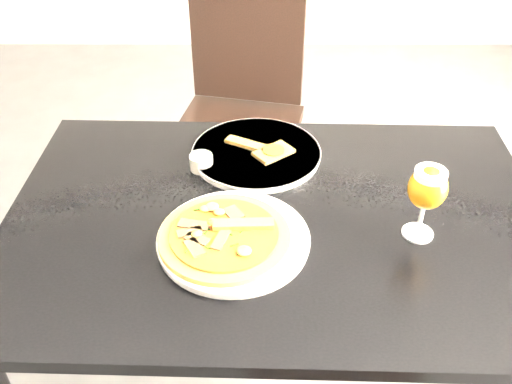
{
  "coord_description": "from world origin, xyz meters",
  "views": [
    {
      "loc": [
        0.14,
        -0.7,
        1.56
      ],
      "look_at": [
        0.14,
        0.25,
        0.83
      ],
      "focal_mm": 40.0,
      "sensor_mm": 36.0,
      "label": 1
    }
  ],
  "objects_px": {
    "pizza": "(225,236)",
    "beer_glass": "(428,189)",
    "chair_far": "(240,111)",
    "dining_table": "(275,245)"
  },
  "relations": [
    {
      "from": "pizza",
      "to": "beer_glass",
      "type": "relative_size",
      "value": 1.62
    },
    {
      "from": "dining_table",
      "to": "pizza",
      "type": "bearing_deg",
      "value": -136.45
    },
    {
      "from": "chair_far",
      "to": "pizza",
      "type": "bearing_deg",
      "value": -78.43
    },
    {
      "from": "dining_table",
      "to": "pizza",
      "type": "height_order",
      "value": "pizza"
    },
    {
      "from": "chair_far",
      "to": "pizza",
      "type": "height_order",
      "value": "chair_far"
    },
    {
      "from": "dining_table",
      "to": "pizza",
      "type": "relative_size",
      "value": 4.47
    },
    {
      "from": "pizza",
      "to": "beer_glass",
      "type": "xyz_separation_m",
      "value": [
        0.41,
        0.04,
        0.09
      ]
    },
    {
      "from": "chair_far",
      "to": "beer_glass",
      "type": "bearing_deg",
      "value": -54.89
    },
    {
      "from": "pizza",
      "to": "chair_far",
      "type": "bearing_deg",
      "value": 89.8
    },
    {
      "from": "dining_table",
      "to": "chair_far",
      "type": "distance_m",
      "value": 0.89
    }
  ]
}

